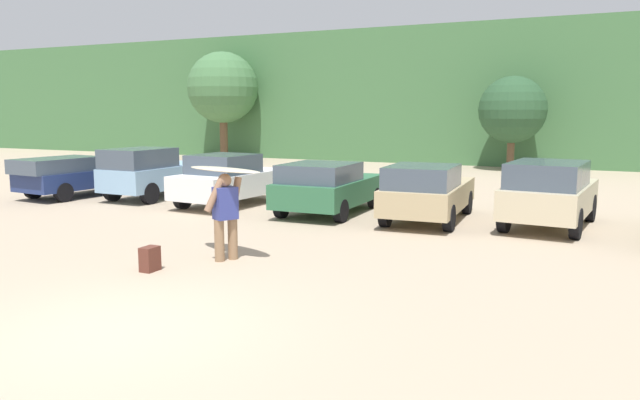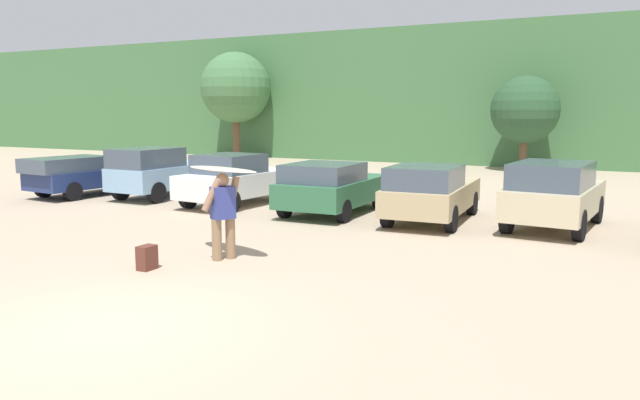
{
  "view_description": "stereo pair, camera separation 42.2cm",
  "coord_description": "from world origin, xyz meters",
  "px_view_note": "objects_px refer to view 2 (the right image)",
  "views": [
    {
      "loc": [
        5.7,
        -5.85,
        2.89
      ],
      "look_at": [
        -0.05,
        6.29,
        0.92
      ],
      "focal_mm": 34.09,
      "sensor_mm": 36.0,
      "label": 1
    },
    {
      "loc": [
        6.08,
        -5.66,
        2.89
      ],
      "look_at": [
        -0.05,
        6.29,
        0.92
      ],
      "focal_mm": 34.09,
      "sensor_mm": 36.0,
      "label": 2
    }
  ],
  "objects_px": {
    "parked_car_white": "(235,179)",
    "parked_car_tan": "(431,192)",
    "parked_car_sky_blue": "(161,172)",
    "parked_car_forest_green": "(331,187)",
    "surfboard_cream": "(222,169)",
    "backpack_dropped": "(147,258)",
    "parked_car_navy": "(87,174)",
    "parked_car_champagne": "(554,193)",
    "person_adult": "(223,211)"
  },
  "relations": [
    {
      "from": "parked_car_white",
      "to": "parked_car_tan",
      "type": "xyz_separation_m",
      "value": [
        6.24,
        -0.06,
        -0.01
      ]
    },
    {
      "from": "parked_car_sky_blue",
      "to": "parked_car_forest_green",
      "type": "distance_m",
      "value": 6.54
    },
    {
      "from": "parked_car_white",
      "to": "surfboard_cream",
      "type": "distance_m",
      "value": 6.92
    },
    {
      "from": "parked_car_tan",
      "to": "backpack_dropped",
      "type": "xyz_separation_m",
      "value": [
        -3.2,
        -7.09,
        -0.57
      ]
    },
    {
      "from": "parked_car_navy",
      "to": "parked_car_champagne",
      "type": "xyz_separation_m",
      "value": [
        15.11,
        0.86,
        0.15
      ]
    },
    {
      "from": "parked_car_forest_green",
      "to": "backpack_dropped",
      "type": "distance_m",
      "value": 7.11
    },
    {
      "from": "parked_car_white",
      "to": "parked_car_champagne",
      "type": "height_order",
      "value": "parked_car_champagne"
    },
    {
      "from": "parked_car_forest_green",
      "to": "parked_car_tan",
      "type": "height_order",
      "value": "parked_car_tan"
    },
    {
      "from": "parked_car_forest_green",
      "to": "parked_car_champagne",
      "type": "height_order",
      "value": "parked_car_champagne"
    },
    {
      "from": "parked_car_navy",
      "to": "parked_car_forest_green",
      "type": "bearing_deg",
      "value": -83.0
    },
    {
      "from": "parked_car_navy",
      "to": "parked_car_tan",
      "type": "distance_m",
      "value": 12.14
    },
    {
      "from": "parked_car_tan",
      "to": "person_adult",
      "type": "height_order",
      "value": "person_adult"
    },
    {
      "from": "parked_car_navy",
      "to": "parked_car_forest_green",
      "type": "relative_size",
      "value": 1.17
    },
    {
      "from": "person_adult",
      "to": "parked_car_sky_blue",
      "type": "bearing_deg",
      "value": -13.01
    },
    {
      "from": "backpack_dropped",
      "to": "parked_car_white",
      "type": "bearing_deg",
      "value": 113.03
    },
    {
      "from": "parked_car_sky_blue",
      "to": "parked_car_white",
      "type": "bearing_deg",
      "value": -93.44
    },
    {
      "from": "parked_car_navy",
      "to": "parked_car_forest_green",
      "type": "height_order",
      "value": "parked_car_forest_green"
    },
    {
      "from": "parked_car_forest_green",
      "to": "surfboard_cream",
      "type": "relative_size",
      "value": 1.98
    },
    {
      "from": "parked_car_tan",
      "to": "person_adult",
      "type": "relative_size",
      "value": 2.52
    },
    {
      "from": "surfboard_cream",
      "to": "backpack_dropped",
      "type": "bearing_deg",
      "value": 79.46
    },
    {
      "from": "surfboard_cream",
      "to": "backpack_dropped",
      "type": "xyz_separation_m",
      "value": [
        -0.69,
        -1.42,
        -1.54
      ]
    },
    {
      "from": "parked_car_forest_green",
      "to": "backpack_dropped",
      "type": "xyz_separation_m",
      "value": [
        -0.31,
        -7.08,
        -0.55
      ]
    },
    {
      "from": "parked_car_forest_green",
      "to": "surfboard_cream",
      "type": "distance_m",
      "value": 5.76
    },
    {
      "from": "person_adult",
      "to": "surfboard_cream",
      "type": "height_order",
      "value": "surfboard_cream"
    },
    {
      "from": "parked_car_white",
      "to": "parked_car_forest_green",
      "type": "xyz_separation_m",
      "value": [
        3.35,
        -0.08,
        -0.04
      ]
    },
    {
      "from": "parked_car_navy",
      "to": "person_adult",
      "type": "relative_size",
      "value": 2.78
    },
    {
      "from": "parked_car_forest_green",
      "to": "parked_car_tan",
      "type": "xyz_separation_m",
      "value": [
        2.89,
        0.01,
        0.02
      ]
    },
    {
      "from": "parked_car_forest_green",
      "to": "backpack_dropped",
      "type": "bearing_deg",
      "value": 176.19
    },
    {
      "from": "parked_car_forest_green",
      "to": "person_adult",
      "type": "relative_size",
      "value": 2.37
    },
    {
      "from": "parked_car_navy",
      "to": "parked_car_forest_green",
      "type": "distance_m",
      "value": 9.25
    },
    {
      "from": "parked_car_navy",
      "to": "parked_car_sky_blue",
      "type": "relative_size",
      "value": 1.18
    },
    {
      "from": "parked_car_navy",
      "to": "surfboard_cream",
      "type": "bearing_deg",
      "value": -114.12
    },
    {
      "from": "parked_car_white",
      "to": "backpack_dropped",
      "type": "height_order",
      "value": "parked_car_white"
    },
    {
      "from": "parked_car_champagne",
      "to": "parked_car_navy",
      "type": "bearing_deg",
      "value": 98.34
    },
    {
      "from": "surfboard_cream",
      "to": "parked_car_sky_blue",
      "type": "bearing_deg",
      "value": -25.41
    },
    {
      "from": "parked_car_white",
      "to": "parked_car_champagne",
      "type": "xyz_separation_m",
      "value": [
        9.22,
        0.4,
        0.08
      ]
    },
    {
      "from": "surfboard_cream",
      "to": "backpack_dropped",
      "type": "relative_size",
      "value": 4.53
    },
    {
      "from": "parked_car_tan",
      "to": "surfboard_cream",
      "type": "bearing_deg",
      "value": 153.08
    },
    {
      "from": "parked_car_sky_blue",
      "to": "surfboard_cream",
      "type": "relative_size",
      "value": 1.98
    },
    {
      "from": "parked_car_tan",
      "to": "person_adult",
      "type": "distance_m",
      "value": 6.29
    },
    {
      "from": "parked_car_sky_blue",
      "to": "parked_car_white",
      "type": "height_order",
      "value": "parked_car_sky_blue"
    },
    {
      "from": "parked_car_white",
      "to": "person_adult",
      "type": "height_order",
      "value": "person_adult"
    },
    {
      "from": "parked_car_forest_green",
      "to": "parked_car_champagne",
      "type": "relative_size",
      "value": 0.98
    },
    {
      "from": "person_adult",
      "to": "backpack_dropped",
      "type": "xyz_separation_m",
      "value": [
        -0.79,
        -1.29,
        -0.74
      ]
    },
    {
      "from": "parked_car_tan",
      "to": "backpack_dropped",
      "type": "relative_size",
      "value": 9.56
    },
    {
      "from": "parked_car_forest_green",
      "to": "parked_car_champagne",
      "type": "distance_m",
      "value": 5.89
    },
    {
      "from": "parked_car_champagne",
      "to": "parked_car_forest_green",
      "type": "bearing_deg",
      "value": 99.72
    },
    {
      "from": "person_adult",
      "to": "surfboard_cream",
      "type": "distance_m",
      "value": 0.82
    },
    {
      "from": "parked_car_white",
      "to": "parked_car_forest_green",
      "type": "bearing_deg",
      "value": -87.4
    },
    {
      "from": "parked_car_champagne",
      "to": "parked_car_white",
      "type": "bearing_deg",
      "value": 97.56
    }
  ]
}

